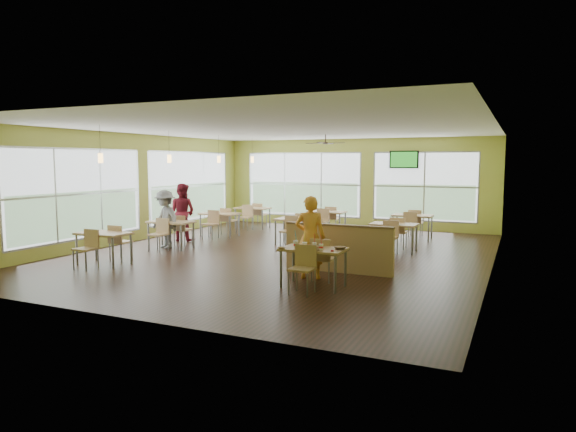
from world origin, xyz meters
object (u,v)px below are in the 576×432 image
(main_table, at_px, (313,254))
(half_wall_divider, at_px, (338,248))
(man_plaid, at_px, (310,237))
(food_basket, at_px, (340,248))

(main_table, height_order, half_wall_divider, half_wall_divider)
(man_plaid, xyz_separation_m, food_basket, (0.83, -0.58, -0.07))
(man_plaid, bearing_deg, food_basket, 130.30)
(main_table, bearing_deg, half_wall_divider, 90.00)
(half_wall_divider, xyz_separation_m, man_plaid, (-0.33, -0.79, 0.32))
(half_wall_divider, bearing_deg, man_plaid, -112.79)
(main_table, relative_size, food_basket, 6.91)
(man_plaid, distance_m, food_basket, 1.02)
(main_table, xyz_separation_m, man_plaid, (-0.33, 0.66, 0.21))
(main_table, distance_m, food_basket, 0.53)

